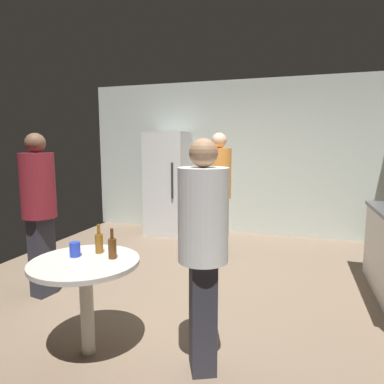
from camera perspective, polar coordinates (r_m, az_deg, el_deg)
ground_plane at (r=3.93m, az=-1.26°, el=-16.56°), size 5.20×5.20×0.10m
wall_back at (r=6.13m, az=6.62°, el=5.74°), size 5.32×0.06×2.70m
refrigerator at (r=6.04m, az=-4.07°, el=1.46°), size 0.70×0.68×1.80m
foreground_table at (r=2.70m, az=-17.53°, el=-13.02°), size 0.80×0.80×0.73m
beer_bottle_amber at (r=2.78m, az=-15.39°, el=-8.22°), size 0.06×0.06×0.23m
beer_bottle_brown at (r=2.63m, az=-13.29°, el=-9.09°), size 0.06×0.06×0.23m
plastic_cup_blue at (r=2.75m, az=-19.12°, el=-9.13°), size 0.08×0.08×0.11m
person_in_white_shirt at (r=2.30m, az=1.88°, el=-8.02°), size 0.45×0.45×1.62m
person_in_orange_shirt at (r=4.64m, az=4.51°, el=1.02°), size 0.47×0.47×1.74m
person_in_maroon_shirt at (r=3.81m, az=-24.39°, el=-1.59°), size 0.40×0.40×1.70m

